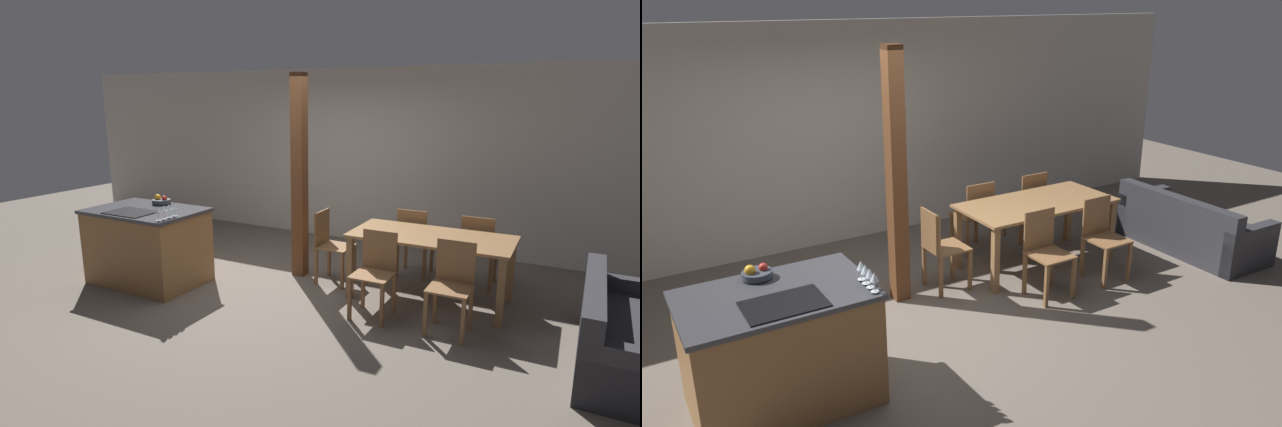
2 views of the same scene
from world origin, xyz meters
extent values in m
plane|color=#665B51|center=(0.00, 0.00, 0.00)|extent=(16.00, 16.00, 0.00)
cube|color=beige|center=(0.00, 2.49, 1.35)|extent=(11.20, 0.08, 2.70)
cube|color=olive|center=(-1.43, -0.50, 0.44)|extent=(1.33, 0.87, 0.89)
cube|color=#38383D|center=(-1.43, -0.50, 0.91)|extent=(1.37, 0.91, 0.04)
cube|color=black|center=(-1.43, -0.72, 0.93)|extent=(0.56, 0.40, 0.01)
cylinder|color=#383D47|center=(-1.48, -0.19, 0.96)|extent=(0.23, 0.23, 0.05)
sphere|color=red|center=(-1.43, -0.19, 1.01)|extent=(0.07, 0.07, 0.07)
sphere|color=gold|center=(-1.53, -0.20, 1.01)|extent=(0.08, 0.08, 0.08)
cylinder|color=silver|center=(-0.82, -0.89, 0.94)|extent=(0.06, 0.06, 0.00)
cylinder|color=silver|center=(-0.82, -0.89, 0.98)|extent=(0.01, 0.01, 0.08)
cone|color=silver|center=(-0.82, -0.89, 1.06)|extent=(0.07, 0.07, 0.07)
cylinder|color=silver|center=(-0.82, -0.81, 0.94)|extent=(0.06, 0.06, 0.00)
cylinder|color=silver|center=(-0.82, -0.81, 0.98)|extent=(0.01, 0.01, 0.08)
cone|color=silver|center=(-0.82, -0.81, 1.06)|extent=(0.07, 0.07, 0.07)
cylinder|color=silver|center=(-0.82, -0.73, 0.94)|extent=(0.06, 0.06, 0.00)
cylinder|color=silver|center=(-0.82, -0.73, 0.98)|extent=(0.01, 0.01, 0.08)
cone|color=silver|center=(-0.82, -0.73, 1.06)|extent=(0.07, 0.07, 0.07)
cylinder|color=silver|center=(-0.82, -0.65, 0.94)|extent=(0.06, 0.06, 0.00)
cylinder|color=silver|center=(-0.82, -0.65, 0.98)|extent=(0.01, 0.01, 0.08)
cone|color=silver|center=(-0.82, -0.65, 1.06)|extent=(0.07, 0.07, 0.07)
cube|color=olive|center=(1.81, 0.55, 0.75)|extent=(1.77, 0.87, 0.03)
cube|color=olive|center=(1.00, 0.18, 0.37)|extent=(0.07, 0.07, 0.73)
cube|color=olive|center=(2.63, 0.18, 0.37)|extent=(0.07, 0.07, 0.73)
cube|color=olive|center=(1.00, 0.92, 0.37)|extent=(0.07, 0.07, 0.73)
cube|color=olive|center=(2.63, 0.92, 0.37)|extent=(0.07, 0.07, 0.73)
cube|color=brown|center=(1.42, -0.18, 0.46)|extent=(0.40, 0.40, 0.02)
cube|color=brown|center=(1.42, 0.01, 0.68)|extent=(0.38, 0.02, 0.42)
cube|color=brown|center=(1.24, -0.36, 0.23)|extent=(0.04, 0.04, 0.45)
cube|color=brown|center=(1.59, -0.36, 0.23)|extent=(0.04, 0.04, 0.45)
cube|color=brown|center=(1.24, -0.01, 0.23)|extent=(0.04, 0.04, 0.45)
cube|color=brown|center=(1.59, -0.01, 0.23)|extent=(0.04, 0.04, 0.45)
cube|color=brown|center=(2.21, -0.18, 0.46)|extent=(0.40, 0.40, 0.02)
cube|color=brown|center=(2.21, 0.01, 0.68)|extent=(0.38, 0.02, 0.42)
cube|color=brown|center=(2.03, -0.36, 0.23)|extent=(0.04, 0.04, 0.45)
cube|color=brown|center=(2.39, -0.36, 0.23)|extent=(0.04, 0.04, 0.45)
cube|color=brown|center=(2.03, -0.01, 0.23)|extent=(0.04, 0.04, 0.45)
cube|color=brown|center=(2.39, -0.01, 0.23)|extent=(0.04, 0.04, 0.45)
cube|color=brown|center=(1.42, 1.29, 0.46)|extent=(0.40, 0.40, 0.02)
cube|color=brown|center=(1.42, 1.10, 0.68)|extent=(0.38, 0.02, 0.42)
cube|color=brown|center=(1.59, 1.46, 0.23)|extent=(0.04, 0.04, 0.45)
cube|color=brown|center=(1.24, 1.46, 0.23)|extent=(0.04, 0.04, 0.45)
cube|color=brown|center=(1.59, 1.11, 0.23)|extent=(0.04, 0.04, 0.45)
cube|color=brown|center=(1.24, 1.11, 0.23)|extent=(0.04, 0.04, 0.45)
cube|color=brown|center=(2.21, 1.29, 0.46)|extent=(0.40, 0.40, 0.02)
cube|color=brown|center=(2.21, 1.10, 0.68)|extent=(0.38, 0.02, 0.42)
cube|color=brown|center=(2.39, 1.46, 0.23)|extent=(0.04, 0.04, 0.45)
cube|color=brown|center=(2.03, 1.46, 0.23)|extent=(0.04, 0.04, 0.45)
cube|color=brown|center=(2.39, 1.11, 0.23)|extent=(0.04, 0.04, 0.45)
cube|color=brown|center=(2.03, 1.11, 0.23)|extent=(0.04, 0.04, 0.45)
cube|color=brown|center=(0.63, 0.55, 0.46)|extent=(0.40, 0.40, 0.02)
cube|color=brown|center=(0.44, 0.55, 0.68)|extent=(0.02, 0.38, 0.42)
cube|color=brown|center=(0.81, 0.37, 0.23)|extent=(0.04, 0.04, 0.45)
cube|color=brown|center=(0.81, 0.73, 0.23)|extent=(0.04, 0.04, 0.45)
cube|color=brown|center=(0.45, 0.37, 0.23)|extent=(0.04, 0.04, 0.45)
cube|color=brown|center=(0.45, 0.73, 0.23)|extent=(0.04, 0.04, 0.45)
cube|color=#2D2D33|center=(3.74, -0.10, 0.20)|extent=(0.84, 1.77, 0.40)
cube|color=#2D2D33|center=(3.42, -0.09, 0.56)|extent=(0.20, 1.75, 0.32)
cube|color=#2D2D33|center=(3.72, -0.90, 0.27)|extent=(0.81, 0.16, 0.54)
cube|color=#2D2D33|center=(3.76, 0.70, 0.27)|extent=(0.81, 0.16, 0.54)
cube|color=brown|center=(0.10, 0.60, 1.27)|extent=(0.16, 0.16, 2.55)
camera|label=1|loc=(3.21, -4.74, 2.25)|focal=28.00mm
camera|label=2|loc=(-2.44, -4.66, 2.96)|focal=35.00mm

